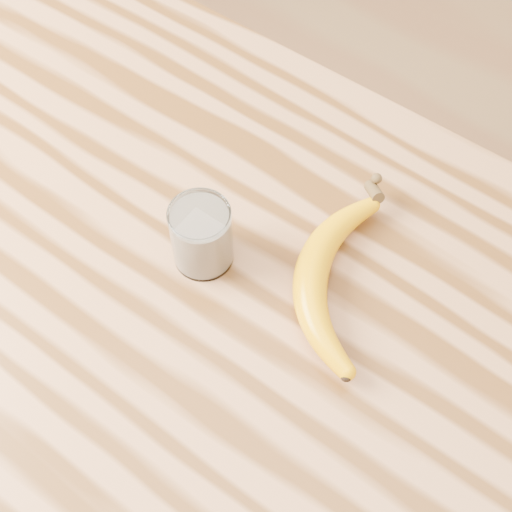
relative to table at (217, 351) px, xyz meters
The scene contains 3 objects.
table is the anchor object (origin of this frame).
smoothie_glass 0.19m from the table, 136.66° to the left, with size 0.07×0.07×0.09m.
banana 0.19m from the table, 51.03° to the left, with size 0.12×0.33×0.04m, color #E49800, non-canonical shape.
Camera 1 is at (0.27, -0.28, 1.63)m, focal length 50.00 mm.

